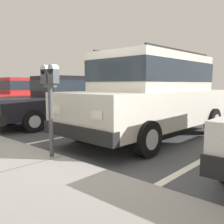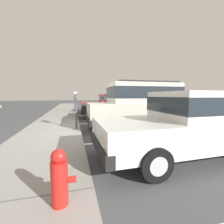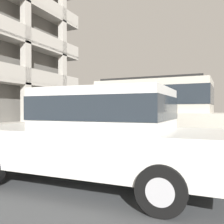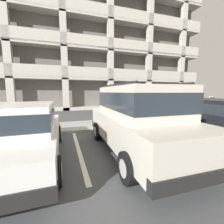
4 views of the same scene
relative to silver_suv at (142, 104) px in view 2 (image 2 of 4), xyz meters
name	(u,v)px [view 2 (image 2 of 4)]	position (x,y,z in m)	size (l,w,h in m)	color
ground_plane	(86,132)	(-0.04, 2.50, -1.14)	(80.00, 80.00, 0.10)	#444749
sidewalk	(51,132)	(-0.04, 3.80, -1.03)	(40.00, 2.20, 0.12)	gray
parking_stall_lines	(109,123)	(1.59, 1.10, -1.08)	(13.19, 4.80, 0.01)	silver
silver_suv	(142,104)	(0.00, 0.00, 0.00)	(2.09, 4.82, 2.03)	beige
red_sedan	(192,121)	(-3.10, 0.18, -0.27)	(1.88, 4.50, 1.54)	silver
dark_hatchback	(118,105)	(3.36, 0.12, -0.27)	(2.11, 4.61, 1.54)	black
blue_coupe	(109,103)	(6.50, -0.09, -0.27)	(1.99, 4.56, 1.54)	red
parking_meter_near	(76,101)	(0.07, 2.85, 0.13)	(0.35, 0.12, 1.47)	#47474C
parking_meter_far	(74,99)	(6.60, 2.86, 0.10)	(0.35, 0.12, 1.44)	#595B60
fire_hydrant	(60,178)	(-4.26, 3.15, -0.62)	(0.30, 0.30, 0.70)	red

